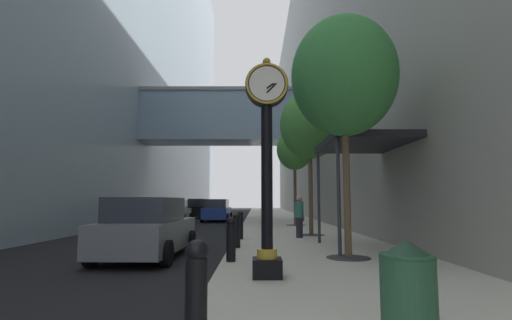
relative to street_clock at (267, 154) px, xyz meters
The scene contains 19 objects.
ground_plane 21.03m from the street_clock, 92.87° to the left, with size 110.00×110.00×0.00m, color black.
sidewalk_right 24.03m from the street_clock, 86.11° to the left, with size 5.33×80.00×0.14m, color beige.
building_block_left 31.55m from the street_clock, 118.38° to the left, with size 22.02×80.00×37.41m.
building_block_right 27.84m from the street_clock, 69.78° to the left, with size 9.00×80.00×27.65m.
street_clock is the anchor object (origin of this frame).
bollard_nearest 3.94m from the street_clock, 103.24° to the right, with size 0.23×0.23×1.04m.
bollard_third 2.72m from the street_clock, 113.13° to the left, with size 0.23×0.23×1.04m.
bollard_fourth 4.94m from the street_clock, 100.06° to the left, with size 0.23×0.23×1.04m.
bollard_fifth 7.44m from the street_clock, 96.39° to the left, with size 0.23×0.23×1.04m.
street_tree_near 3.97m from the street_clock, 48.91° to the left, with size 2.77×2.77×6.29m.
street_tree_mid_near 9.39m from the street_clock, 76.60° to the left, with size 2.57×2.57×6.17m.
street_tree_mid_far 15.56m from the street_clock, 82.14° to the left, with size 2.15×2.15×5.73m.
trash_bin 4.19m from the street_clock, 70.85° to the right, with size 0.53×0.53×1.05m.
pedestrian_walking 7.96m from the street_clock, 79.08° to the left, with size 0.46×0.52×1.64m.
storefront_awning 5.35m from the street_clock, 54.88° to the left, with size 2.40×3.60×3.30m.
car_blue_near 22.47m from the street_clock, 98.23° to the left, with size 2.11×4.48×1.69m.
car_grey_mid 4.94m from the street_clock, 133.78° to the left, with size 2.13×4.35×1.66m.
car_black_far 28.45m from the street_clock, 101.09° to the left, with size 2.02×4.67×1.75m.
car_white_trailing 21.90m from the street_clock, 106.57° to the left, with size 2.15×4.22×1.62m.
Camera 1 is at (0.83, -1.17, 1.57)m, focal length 26.73 mm.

